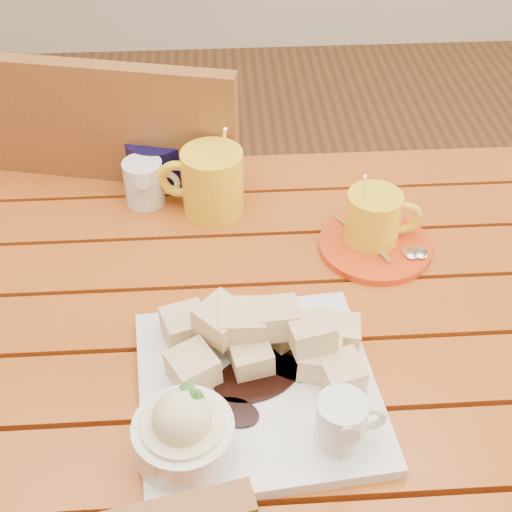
{
  "coord_description": "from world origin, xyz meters",
  "views": [
    {
      "loc": [
        -0.0,
        -0.69,
        1.45
      ],
      "look_at": [
        0.04,
        0.04,
        0.82
      ],
      "focal_mm": 50.0,
      "sensor_mm": 36.0,
      "label": 1
    }
  ],
  "objects": [
    {
      "name": "dessert_plate",
      "position": [
        0.02,
        -0.15,
        0.78
      ],
      "size": [
        0.31,
        0.31,
        0.12
      ],
      "rotation": [
        0.0,
        0.0,
        0.1
      ],
      "color": "white",
      "rests_on": "table"
    },
    {
      "name": "coffee_mug_left",
      "position": [
        -0.02,
        0.24,
        0.81
      ],
      "size": [
        0.14,
        0.1,
        0.16
      ],
      "rotation": [
        0.0,
        0.0,
        -0.21
      ],
      "color": "yellow",
      "rests_on": "table"
    },
    {
      "name": "orange_saucer",
      "position": [
        0.23,
        0.12,
        0.76
      ],
      "size": [
        0.17,
        0.17,
        0.02
      ],
      "rotation": [
        0.0,
        0.0,
        0.32
      ],
      "color": "red",
      "rests_on": "table"
    },
    {
      "name": "cream_pitcher",
      "position": [
        -0.12,
        0.27,
        0.79
      ],
      "size": [
        0.09,
        0.08,
        0.08
      ],
      "rotation": [
        0.0,
        0.0,
        -0.15
      ],
      "color": "white",
      "rests_on": "table"
    },
    {
      "name": "table",
      "position": [
        0.0,
        0.0,
        0.64
      ],
      "size": [
        1.2,
        0.79,
        0.75
      ],
      "color": "#9E3A14",
      "rests_on": "ground"
    },
    {
      "name": "chair_far",
      "position": [
        -0.17,
        0.46,
        0.53
      ],
      "size": [
        0.54,
        0.54,
        0.96
      ],
      "rotation": [
        0.0,
        0.0,
        2.91
      ],
      "color": "brown",
      "rests_on": "ground"
    },
    {
      "name": "coffee_mug_right",
      "position": [
        0.23,
        0.14,
        0.8
      ],
      "size": [
        0.12,
        0.08,
        0.14
      ],
      "rotation": [
        0.0,
        0.0,
        0.03
      ],
      "color": "yellow",
      "rests_on": "table"
    },
    {
      "name": "sugar_caddy",
      "position": [
        -0.11,
        0.34,
        0.79
      ],
      "size": [
        0.11,
        0.11,
        0.11
      ],
      "color": "black",
      "rests_on": "table"
    }
  ]
}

